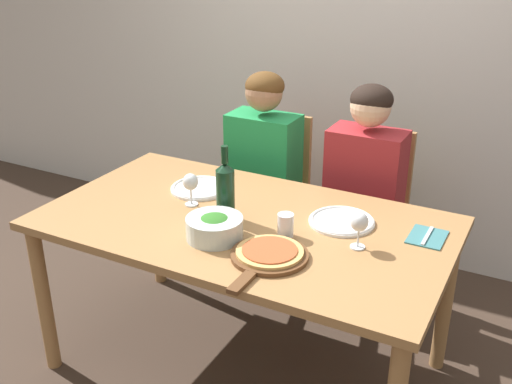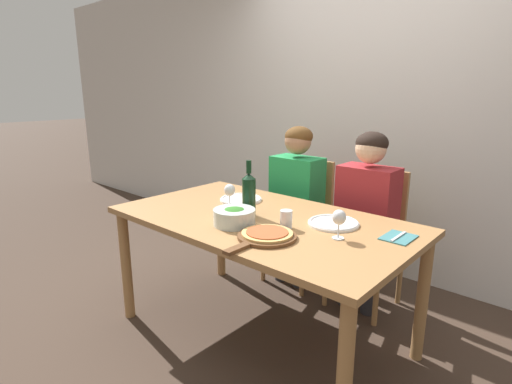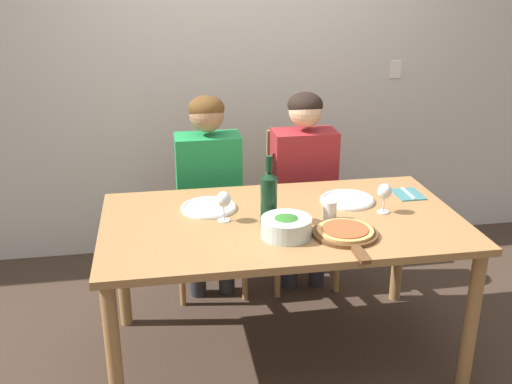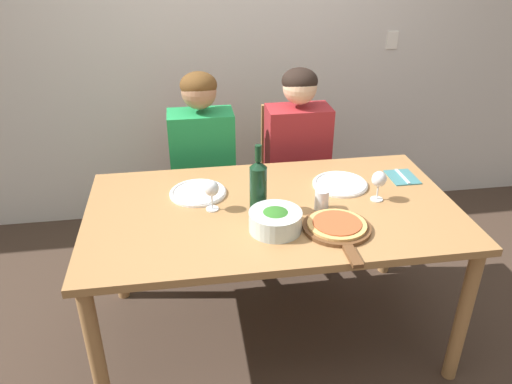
# 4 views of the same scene
# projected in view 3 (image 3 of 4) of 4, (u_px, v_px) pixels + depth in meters

# --- Properties ---
(ground_plane) EXTENTS (40.00, 40.00, 0.00)m
(ground_plane) POSITION_uv_depth(u_px,v_px,m) (280.00, 353.00, 3.18)
(ground_plane) COLOR #3D2D23
(back_wall) EXTENTS (10.00, 0.06, 2.70)m
(back_wall) POSITION_uv_depth(u_px,v_px,m) (240.00, 58.00, 4.01)
(back_wall) COLOR silver
(back_wall) RESTS_ON ground
(dining_table) EXTENTS (1.75, 0.98, 0.78)m
(dining_table) POSITION_uv_depth(u_px,v_px,m) (282.00, 235.00, 2.94)
(dining_table) COLOR #9E7042
(dining_table) RESTS_ON ground
(chair_left) EXTENTS (0.42, 0.42, 0.96)m
(chair_left) POSITION_uv_depth(u_px,v_px,m) (208.00, 207.00, 3.73)
(chair_left) COLOR #9E7042
(chair_left) RESTS_ON ground
(chair_right) EXTENTS (0.42, 0.42, 0.96)m
(chair_right) POSITION_uv_depth(u_px,v_px,m) (299.00, 201.00, 3.82)
(chair_right) COLOR #9E7042
(chair_right) RESTS_ON ground
(person_woman) EXTENTS (0.47, 0.51, 1.24)m
(person_woman) POSITION_uv_depth(u_px,v_px,m) (209.00, 178.00, 3.55)
(person_woman) COLOR #28282D
(person_woman) RESTS_ON ground
(person_man) EXTENTS (0.47, 0.51, 1.24)m
(person_man) POSITION_uv_depth(u_px,v_px,m) (304.00, 173.00, 3.64)
(person_man) COLOR #28282D
(person_man) RESTS_ON ground
(wine_bottle) EXTENTS (0.08, 0.08, 0.33)m
(wine_bottle) POSITION_uv_depth(u_px,v_px,m) (269.00, 196.00, 2.82)
(wine_bottle) COLOR black
(wine_bottle) RESTS_ON dining_table
(broccoli_bowl) EXTENTS (0.23, 0.23, 0.10)m
(broccoli_bowl) POSITION_uv_depth(u_px,v_px,m) (286.00, 227.00, 2.71)
(broccoli_bowl) COLOR silver
(broccoli_bowl) RESTS_ON dining_table
(dinner_plate_left) EXTENTS (0.28, 0.28, 0.02)m
(dinner_plate_left) POSITION_uv_depth(u_px,v_px,m) (209.00, 207.00, 3.02)
(dinner_plate_left) COLOR white
(dinner_plate_left) RESTS_ON dining_table
(dinner_plate_right) EXTENTS (0.28, 0.28, 0.02)m
(dinner_plate_right) POSITION_uv_depth(u_px,v_px,m) (347.00, 200.00, 3.12)
(dinner_plate_right) COLOR white
(dinner_plate_right) RESTS_ON dining_table
(pizza_on_board) EXTENTS (0.30, 0.44, 0.04)m
(pizza_on_board) POSITION_uv_depth(u_px,v_px,m) (346.00, 233.00, 2.72)
(pizza_on_board) COLOR brown
(pizza_on_board) RESTS_ON dining_table
(wine_glass_left) EXTENTS (0.07, 0.07, 0.15)m
(wine_glass_left) POSITION_uv_depth(u_px,v_px,m) (224.00, 201.00, 2.85)
(wine_glass_left) COLOR silver
(wine_glass_left) RESTS_ON dining_table
(wine_glass_right) EXTENTS (0.07, 0.07, 0.15)m
(wine_glass_right) POSITION_uv_depth(u_px,v_px,m) (385.00, 193.00, 2.95)
(wine_glass_right) COLOR silver
(wine_glass_right) RESTS_ON dining_table
(water_tumbler) EXTENTS (0.07, 0.07, 0.10)m
(water_tumbler) POSITION_uv_depth(u_px,v_px,m) (330.00, 211.00, 2.88)
(water_tumbler) COLOR silver
(water_tumbler) RESTS_ON dining_table
(fork_on_napkin) EXTENTS (0.14, 0.18, 0.01)m
(fork_on_napkin) POSITION_uv_depth(u_px,v_px,m) (408.00, 194.00, 3.21)
(fork_on_napkin) COLOR #387075
(fork_on_napkin) RESTS_ON dining_table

